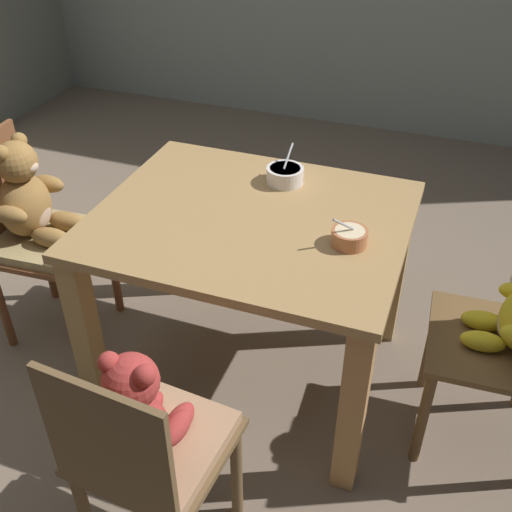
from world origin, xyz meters
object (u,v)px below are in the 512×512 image
object	(u,v)px
teddy_chair_near_left	(33,214)
porridge_bowl_white_far_center	(285,175)
dining_table	(251,250)
porridge_bowl_terracotta_near_right	(349,237)
teddy_chair_near_front	(144,434)

from	to	relation	value
teddy_chair_near_left	porridge_bowl_white_far_center	size ratio (longest dim) A/B	6.01
dining_table	teddy_chair_near_left	xyz separation A→B (m)	(-0.89, -0.05, -0.01)
porridge_bowl_white_far_center	porridge_bowl_terracotta_near_right	size ratio (longest dim) A/B	1.28
teddy_chair_near_front	dining_table	bearing A→B (deg)	5.00
porridge_bowl_white_far_center	teddy_chair_near_left	bearing A→B (deg)	-161.82
teddy_chair_near_left	porridge_bowl_terracotta_near_right	size ratio (longest dim) A/B	7.67
teddy_chair_near_front	porridge_bowl_terracotta_near_right	size ratio (longest dim) A/B	7.29
porridge_bowl_white_far_center	porridge_bowl_terracotta_near_right	world-z (taller)	porridge_bowl_white_far_center
porridge_bowl_terracotta_near_right	porridge_bowl_white_far_center	bearing A→B (deg)	134.73
teddy_chair_near_left	porridge_bowl_white_far_center	distance (m)	0.99
porridge_bowl_white_far_center	porridge_bowl_terracotta_near_right	bearing A→B (deg)	-45.27
teddy_chair_near_front	teddy_chair_near_left	distance (m)	1.16
dining_table	porridge_bowl_terracotta_near_right	size ratio (longest dim) A/B	9.15
teddy_chair_near_front	porridge_bowl_terracotta_near_right	distance (m)	0.84
dining_table	teddy_chair_near_front	world-z (taller)	teddy_chair_near_front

